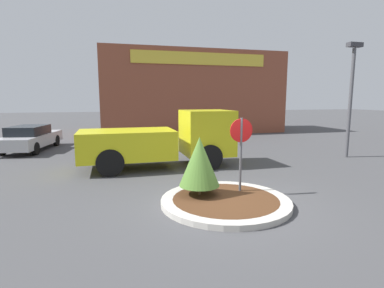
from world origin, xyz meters
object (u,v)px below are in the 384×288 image
at_px(stop_sign, 241,143).
at_px(light_pole, 351,90).
at_px(utility_truck, 165,139).
at_px(parked_sedan_silver, 31,138).

bearing_deg(stop_sign, light_pole, 28.93).
xyz_separation_m(utility_truck, parked_sedan_silver, (-6.29, 5.76, -0.44)).
height_order(stop_sign, utility_truck, utility_truck).
height_order(stop_sign, light_pole, light_pole).
relative_size(utility_truck, light_pole, 1.15).
xyz_separation_m(stop_sign, parked_sedan_silver, (-7.75, 9.94, -0.85)).
bearing_deg(stop_sign, utility_truck, 109.22).
distance_m(utility_truck, light_pole, 8.97).
bearing_deg(stop_sign, parked_sedan_silver, 127.93).
height_order(utility_truck, light_pole, light_pole).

